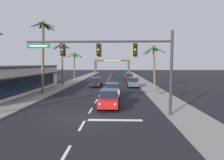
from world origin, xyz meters
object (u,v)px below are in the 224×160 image
Objects in this scene: sedan_third_in_queue at (112,90)px; palm_right_second at (154,57)px; palm_left_second at (43,43)px; palm_left_farthest at (74,58)px; sedan_parked_far_kerb at (128,76)px; storefront_strip_left at (6,80)px; sedan_parked_mid_kerb at (129,77)px; traffic_signal_mast at (121,55)px; sedan_oncoming_far at (96,82)px; sedan_parked_nearest_kerb at (133,82)px; palm_left_third at (62,57)px; town_gateway_arch at (112,64)px; sedan_lead_at_stop_bar at (109,98)px.

palm_right_second reaches higher than sedan_third_in_queue.
palm_left_farthest is (-0.99, 21.84, -1.31)m from palm_left_second.
palm_right_second is (2.49, -22.24, 4.23)m from sedan_parked_far_kerb.
sedan_parked_mid_kerb is at bearing 46.62° from storefront_strip_left.
sedan_parked_mid_kerb is 0.46× the size of palm_left_second.
sedan_parked_mid_kerb is 0.22× the size of storefront_strip_left.
palm_left_farthest reaches higher than traffic_signal_mast.
sedan_oncoming_far and sedan_parked_mid_kerb have the same top height.
sedan_parked_nearest_kerb is 0.63× the size of palm_left_farthest.
sedan_parked_nearest_kerb is at bearing -0.73° from sedan_oncoming_far.
palm_left_third is at bearing 158.79° from sedan_oncoming_far.
sedan_parked_nearest_kerb is at bearing 33.03° from palm_left_second.
palm_right_second reaches higher than sedan_oncoming_far.
traffic_signal_mast reaches higher than town_gateway_arch.
sedan_lead_at_stop_bar is at bearing -97.42° from sedan_parked_mid_kerb.
sedan_parked_mid_kerb is (3.60, 27.64, 0.00)m from sedan_lead_at_stop_bar.
sedan_third_in_queue is 15.13m from storefront_strip_left.
palm_left_third is at bearing -132.45° from sedan_parked_far_kerb.
traffic_signal_mast is at bearing -94.22° from sedan_parked_far_kerb.
storefront_strip_left is at bearing -126.63° from sedan_parked_far_kerb.
sedan_oncoming_far is (-4.10, 18.47, -3.91)m from traffic_signal_mast.
palm_right_second is 0.46× the size of town_gateway_arch.
palm_left_third is at bearing 129.08° from sedan_third_in_queue.
palm_left_second is 15.82m from palm_right_second.
sedan_oncoming_far is 0.55× the size of palm_left_third.
storefront_strip_left is (-15.92, 11.09, -2.85)m from traffic_signal_mast.
sedan_lead_at_stop_bar is 0.55× the size of palm_left_third.
palm_left_third is 1.15× the size of palm_left_farthest.
palm_left_second is (-10.15, 10.21, 2.04)m from traffic_signal_mast.
palm_left_farthest reaches higher than storefront_strip_left.
sedan_third_in_queue is at bearing -66.40° from palm_left_farthest.
sedan_parked_mid_kerb is at bearing 61.37° from sedan_oncoming_far.
sedan_parked_nearest_kerb and sedan_parked_far_kerb have the same top height.
sedan_third_in_queue is at bearing -140.77° from palm_right_second.
sedan_lead_at_stop_bar is at bearing -96.42° from sedan_parked_far_kerb.
palm_left_third is at bearing -89.25° from palm_left_farthest.
sedan_oncoming_far is 13.84m from sedan_parked_mid_kerb.
sedan_third_in_queue is at bearing -97.64° from sedan_parked_far_kerb.
sedan_parked_nearest_kerb is (2.42, 18.38, -3.91)m from traffic_signal_mast.
palm_left_third is (-13.54, -9.47, 4.58)m from sedan_parked_mid_kerb.
sedan_parked_far_kerb is 29.50m from town_gateway_arch.
palm_left_farthest is at bearing 109.12° from sedan_lead_at_stop_bar.
traffic_signal_mast is 18.95m from sedan_parked_nearest_kerb.
sedan_parked_far_kerb is 22.78m from palm_right_second.
palm_left_second is at bearing -126.25° from sedan_oncoming_far.
sedan_lead_at_stop_bar is 1.00× the size of sedan_parked_mid_kerb.
sedan_oncoming_far is 6.52m from sedan_parked_nearest_kerb.
sedan_oncoming_far and sedan_parked_nearest_kerb have the same top height.
storefront_strip_left is (-4.92, -10.06, -3.52)m from palm_left_third.
palm_left_second reaches higher than sedan_parked_nearest_kerb.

